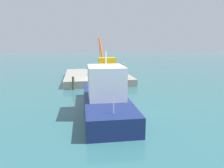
% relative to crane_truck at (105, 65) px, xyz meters
% --- Properties ---
extents(ground, '(200.00, 200.00, 0.00)m').
position_rel_crane_truck_xyz_m(ground, '(4.42, -1.37, -2.25)').
color(ground, '#2D6066').
extents(dock, '(12.60, 9.48, 0.95)m').
position_rel_crane_truck_xyz_m(dock, '(-0.23, -1.37, -1.77)').
color(dock, gray).
rests_on(dock, ground).
extents(crane_truck, '(10.36, 2.86, 5.61)m').
position_rel_crane_truck_xyz_m(crane_truck, '(0.00, 0.00, 0.00)').
color(crane_truck, orange).
rests_on(crane_truck, dock).
extents(dock_worker, '(0.34, 0.34, 1.80)m').
position_rel_crane_truck_xyz_m(dock_worker, '(2.63, 2.25, -0.38)').
color(dock_worker, '#252525').
rests_on(dock_worker, dock).
extents(salvaged_car, '(4.50, 2.91, 3.08)m').
position_rel_crane_truck_xyz_m(salvaged_car, '(7.16, -0.22, -1.63)').
color(salvaged_car, red).
rests_on(salvaged_car, ground).
extents(moored_yacht, '(13.24, 3.71, 6.56)m').
position_rel_crane_truck_xyz_m(moored_yacht, '(13.32, -2.01, -1.67)').
color(moored_yacht, navy).
rests_on(moored_yacht, ground).
extents(piling_near, '(0.28, 0.28, 1.63)m').
position_rel_crane_truck_xyz_m(piling_near, '(6.41, -4.83, -1.43)').
color(piling_near, brown).
rests_on(piling_near, ground).
extents(piling_mid, '(0.30, 0.30, 2.11)m').
position_rel_crane_truck_xyz_m(piling_mid, '(6.44, -1.40, -1.19)').
color(piling_mid, brown).
rests_on(piling_mid, ground).
extents(piling_far, '(0.32, 0.32, 1.50)m').
position_rel_crane_truck_xyz_m(piling_far, '(6.54, 1.77, -1.50)').
color(piling_far, brown).
rests_on(piling_far, ground).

